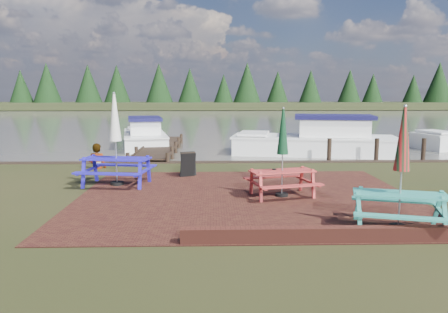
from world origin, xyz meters
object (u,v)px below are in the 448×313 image
chalkboard (188,164)px  picnic_table_teal (400,188)px  picnic_table_red (282,166)px  boat_jetty (145,137)px  person (96,144)px  picnic_table_blue (116,154)px  boat_near (317,142)px  jetty (160,147)px

chalkboard → picnic_table_teal: bearing=-72.1°
picnic_table_red → boat_jetty: size_ratio=0.36×
chalkboard → person: 3.92m
picnic_table_blue → boat_jetty: bearing=103.4°
picnic_table_teal → boat_jetty: size_ratio=0.38×
chalkboard → picnic_table_red: bearing=-67.8°
picnic_table_teal → picnic_table_red: (-1.94, 2.94, -0.05)m
boat_near → picnic_table_teal: bearing=-175.1°
picnic_table_teal → picnic_table_red: 3.52m
picnic_table_red → picnic_table_blue: (-4.78, 1.60, 0.14)m
jetty → picnic_table_red: bearing=-66.3°
picnic_table_teal → picnic_table_blue: bearing=162.4°
chalkboard → picnic_table_blue: bearing=-168.4°
picnic_table_red → chalkboard: size_ratio=2.92×
chalkboard → person: bearing=133.0°
picnic_table_blue → jetty: (0.30, 8.62, -0.86)m
jetty → boat_jetty: (-1.14, 2.42, 0.24)m
picnic_table_red → boat_near: 9.90m
chalkboard → boat_jetty: 10.16m
picnic_table_blue → boat_near: picnic_table_blue is taller
chalkboard → boat_near: (5.90, 6.45, 0.01)m
jetty → person: size_ratio=4.90×
picnic_table_red → chalkboard: (-2.69, 2.91, -0.41)m
jetty → picnic_table_blue: bearing=-92.0°
picnic_table_blue → chalkboard: size_ratio=3.40×
picnic_table_blue → person: bearing=123.6°
chalkboard → boat_near: boat_near is taller
boat_jetty → chalkboard: bearing=-84.1°
picnic_table_red → picnic_table_blue: bearing=147.3°
picnic_table_blue → picnic_table_teal: bearing=-24.9°
picnic_table_teal → picnic_table_blue: (-6.73, 4.53, 0.09)m
picnic_table_teal → boat_jetty: (-7.56, 15.58, -0.53)m
picnic_table_teal → boat_jetty: bearing=132.3°
boat_near → picnic_table_blue: bearing=145.0°
picnic_table_teal → boat_near: 12.37m
picnic_table_blue → person: (-1.39, 3.05, -0.05)m
chalkboard → person: person is taller
person → picnic_table_teal: bearing=141.9°
picnic_table_red → jetty: bearing=99.5°
picnic_table_red → person: size_ratio=1.29×
picnic_table_red → boat_jetty: (-5.62, 12.64, -0.48)m
boat_near → person: bearing=127.5°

